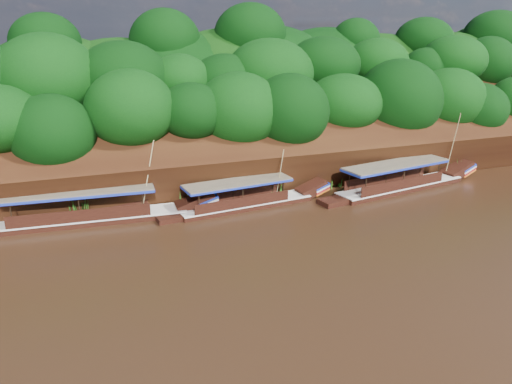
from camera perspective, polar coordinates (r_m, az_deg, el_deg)
ground at (r=33.56m, az=4.83°, el=-5.79°), size 160.00×160.00×0.00m
riverbank at (r=53.39m, az=-5.45°, el=5.55°), size 120.00×30.06×19.40m
boat_0 at (r=46.24m, az=16.92°, el=1.09°), size 15.56×4.68×6.99m
boat_1 at (r=39.87m, az=-0.30°, el=-0.93°), size 13.13×3.37×4.98m
boat_2 at (r=38.57m, az=-16.88°, el=-2.35°), size 16.13×3.27×6.26m
reeds at (r=40.65m, az=-3.93°, el=-0.01°), size 49.65×2.29×2.12m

